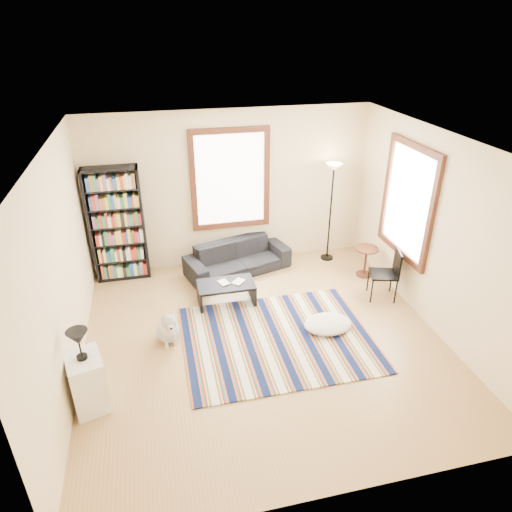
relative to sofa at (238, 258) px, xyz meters
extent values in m
cube|color=#9D7E48|center=(-0.02, -2.05, -0.32)|extent=(5.00, 5.00, 0.10)
cube|color=white|center=(-0.02, -2.05, 2.58)|extent=(5.00, 5.00, 0.10)
cube|color=beige|center=(-0.02, 0.50, 1.13)|extent=(5.00, 0.10, 2.80)
cube|color=beige|center=(-0.02, -4.60, 1.13)|extent=(5.00, 0.10, 2.80)
cube|color=beige|center=(-2.57, -2.05, 1.13)|extent=(0.10, 5.00, 2.80)
cube|color=beige|center=(2.53, -2.05, 1.13)|extent=(0.10, 5.00, 2.80)
cube|color=white|center=(-0.02, 0.42, 1.33)|extent=(1.20, 0.06, 1.60)
cube|color=white|center=(2.45, -1.25, 1.33)|extent=(0.06, 1.20, 1.60)
cube|color=#0B153B|center=(0.17, -2.08, -0.26)|extent=(2.68, 2.14, 0.02)
imported|color=black|center=(0.00, 0.00, 0.00)|extent=(1.22, 1.99, 0.54)
cube|color=black|center=(-2.01, 0.27, 0.73)|extent=(0.90, 0.30, 2.00)
cube|color=black|center=(-0.38, -0.98, -0.09)|extent=(0.95, 0.59, 0.36)
imported|color=beige|center=(-0.48, -0.98, 0.10)|extent=(0.23, 0.20, 0.02)
imported|color=beige|center=(-0.23, -0.93, 0.10)|extent=(0.25, 0.25, 0.02)
ellipsoid|color=beige|center=(0.96, -2.02, -0.18)|extent=(0.82, 0.69, 0.18)
cylinder|color=#441C11|center=(2.18, -0.66, 0.00)|extent=(0.52, 0.52, 0.54)
cube|color=black|center=(2.13, -1.39, 0.16)|extent=(0.52, 0.50, 0.86)
cube|color=white|center=(-2.32, -2.78, 0.08)|extent=(0.49, 0.58, 0.70)
camera|label=1|loc=(-1.33, -7.14, 3.83)|focal=32.00mm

